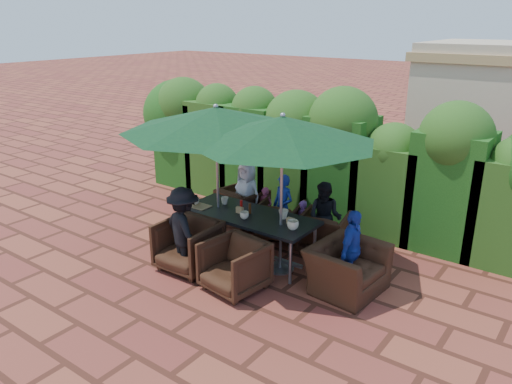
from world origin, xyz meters
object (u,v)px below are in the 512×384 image
Objects in this scene: chair_far_left at (243,205)px; chair_far_right at (324,230)px; chair_far_mid at (280,218)px; umbrella_left at (216,119)px; dining_table at (249,219)px; umbrella_right at (282,130)px; chair_near_right at (234,264)px; chair_end_right at (347,261)px; chair_near_left at (188,243)px.

chair_far_left is 1.05× the size of chair_far_right.
umbrella_left is at bearing 45.42° from chair_far_mid.
chair_far_right is (0.87, 0.91, -0.30)m from dining_table.
umbrella_right is 3.64× the size of chair_far_right.
chair_far_left is at bearing 132.62° from chair_near_right.
chair_far_left is (-0.31, 1.05, -1.82)m from umbrella_left.
chair_far_mid is 2.03m from chair_end_right.
dining_table is 0.99m from chair_far_mid.
chair_end_right is at bearing 43.68° from chair_near_right.
chair_end_right is at bearing 2.01° from umbrella_right.
chair_near_right is 1.61m from chair_end_right.
dining_table is at bearing 142.09° from chair_far_left.
chair_near_right is at bearing 90.60° from chair_far_mid.
chair_end_right is (1.78, -0.96, 0.09)m from chair_far_mid.
chair_far_left is 0.90m from chair_far_mid.
chair_near_right is at bearing 134.77° from chair_far_left.
chair_far_left reaches higher than chair_far_right.
dining_table is 1.77m from chair_end_right.
chair_far_mid is (-0.02, 0.94, -0.30)m from dining_table.
chair_far_right is 2.27m from chair_near_left.
dining_table is 1.10m from chair_near_right.
umbrella_right is at bearing 155.54° from chair_far_left.
umbrella_right is at bearing 86.08° from chair_near_right.
chair_far_mid is at bearing 72.85° from chair_near_left.
chair_far_mid is 0.91× the size of chair_near_right.
chair_near_right is at bearing 65.86° from chair_far_right.
chair_near_left reaches higher than chair_far_right.
chair_far_mid is at bearing -13.52° from chair_far_right.
chair_near_left reaches higher than chair_near_right.
umbrella_left and umbrella_right have the same top height.
chair_far_mid is 0.90m from chair_far_right.
umbrella_left is 1.26m from umbrella_right.
chair_far_right is (0.23, 0.97, -1.84)m from umbrella_right.
umbrella_left reaches higher than dining_table.
dining_table is 2.14× the size of chair_end_right.
chair_near_right is at bearing 131.08° from chair_end_right.
umbrella_right is 3.48× the size of chair_far_left.
dining_table is at bearing 175.13° from umbrella_right.
chair_near_left reaches higher than dining_table.
chair_far_left is at bearing 106.40° from umbrella_left.
umbrella_left is 3.99× the size of chair_far_right.
umbrella_left reaches higher than chair_near_left.
umbrella_left is 2.89× the size of chair_end_right.
chair_far_right is (0.90, -0.03, 0.01)m from chair_far_mid.
umbrella_right is at bearing 97.01° from chair_end_right.
dining_table is 1.30m from chair_far_right.
chair_far_right is at bearing 76.80° from umbrella_right.
umbrella_left is 1.98m from chair_near_left.
chair_far_mid is 0.98× the size of chair_far_right.
chair_far_left is 1.94m from chair_near_left.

